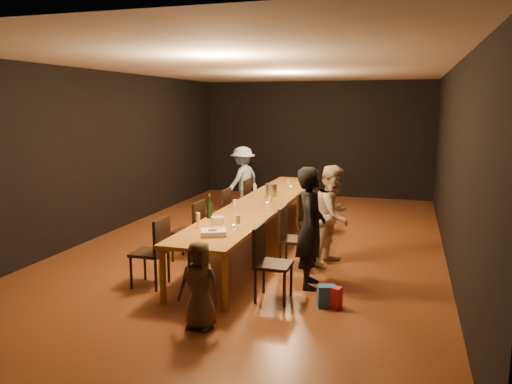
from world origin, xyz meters
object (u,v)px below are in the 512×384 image
(chair_right_2, at_px, (311,221))
(plate_stack, at_px, (217,220))
(chair_right_3, at_px, (323,207))
(woman_tan, at_px, (333,215))
(table, at_px, (262,204))
(chair_right_0, at_px, (274,264))
(man_blue, at_px, (243,180))
(woman_birthday, at_px, (311,228))
(chair_right_1, at_px, (295,239))
(chair_left_3, at_px, (238,202))
(ice_bucket, at_px, (271,190))
(chair_left_0, at_px, (149,252))
(chair_left_2, at_px, (216,214))
(chair_left_1, at_px, (188,230))
(child, at_px, (199,285))
(champagne_bottle, at_px, (209,206))
(birthday_cake, at_px, (213,233))

(chair_right_2, xyz_separation_m, plate_stack, (-0.98, -1.78, 0.34))
(chair_right_3, bearing_deg, woman_tan, 13.79)
(table, relative_size, chair_right_0, 6.45)
(man_blue, bearing_deg, woman_birthday, 48.71)
(chair_right_0, relative_size, chair_right_1, 1.00)
(chair_left_3, height_order, man_blue, man_blue)
(table, height_order, plate_stack, plate_stack)
(ice_bucket, bearing_deg, chair_right_1, -64.24)
(chair_left_0, bearing_deg, woman_birthday, -73.63)
(woman_birthday, bearing_deg, chair_right_0, 141.67)
(chair_right_1, relative_size, chair_right_2, 1.00)
(woman_birthday, bearing_deg, ice_bucket, 17.83)
(chair_left_2, distance_m, ice_bucket, 1.09)
(chair_left_3, relative_size, woman_birthday, 0.58)
(chair_right_2, xyz_separation_m, chair_right_3, (0.00, 1.20, 0.00))
(chair_right_0, bearing_deg, chair_left_0, -90.00)
(chair_left_1, distance_m, woman_birthday, 2.15)
(plate_stack, bearing_deg, chair_right_1, 30.48)
(chair_left_0, bearing_deg, child, -130.86)
(table, distance_m, chair_left_0, 2.56)
(champagne_bottle, distance_m, ice_bucket, 2.04)
(birthday_cake, bearing_deg, man_blue, 81.19)
(table, distance_m, ice_bucket, 0.56)
(birthday_cake, bearing_deg, chair_right_1, 32.72)
(chair_left_2, bearing_deg, woman_birthday, -131.47)
(woman_tan, bearing_deg, chair_left_2, 88.32)
(chair_right_1, bearing_deg, ice_bucket, -154.24)
(chair_right_1, relative_size, chair_left_0, 1.00)
(chair_left_1, bearing_deg, chair_left_0, -180.00)
(chair_left_0, bearing_deg, woman_tan, -52.54)
(table, distance_m, man_blue, 2.63)
(woman_birthday, height_order, ice_bucket, woman_birthday)
(chair_right_2, relative_size, ice_bucket, 4.10)
(man_blue, bearing_deg, chair_right_1, 48.70)
(chair_left_1, bearing_deg, plate_stack, -128.63)
(man_blue, xyz_separation_m, birthday_cake, (1.20, -4.74, 0.05))
(chair_right_3, distance_m, woman_birthday, 3.04)
(chair_left_0, bearing_deg, man_blue, 3.60)
(champagne_bottle, bearing_deg, table, 75.63)
(chair_left_1, height_order, chair_left_3, same)
(chair_right_0, bearing_deg, birthday_cake, -91.97)
(woman_birthday, relative_size, man_blue, 1.08)
(chair_right_1, bearing_deg, chair_right_2, 180.00)
(champagne_bottle, bearing_deg, plate_stack, -51.85)
(table, distance_m, chair_left_1, 1.49)
(chair_right_1, height_order, plate_stack, chair_right_1)
(chair_left_1, distance_m, woman_tan, 2.24)
(chair_right_0, xyz_separation_m, chair_left_1, (-1.70, 1.20, 0.00))
(chair_right_1, distance_m, ice_bucket, 1.97)
(chair_right_0, xyz_separation_m, chair_left_2, (-1.70, 2.40, 0.00))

